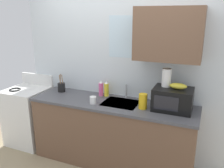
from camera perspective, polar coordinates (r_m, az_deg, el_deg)
name	(u,v)px	position (r m, az deg, el deg)	size (l,w,h in m)	color
kitchen_wall_assembly	(128,65)	(3.21, 4.02, 4.59)	(2.98, 0.42, 2.50)	silver
counter_unit	(112,132)	(3.28, 0.04, -11.67)	(2.21, 0.63, 0.90)	brown
sink_faucet	(126,91)	(3.24, 3.49, -1.76)	(0.03, 0.03, 0.19)	#B2B5BA
stove_range	(29,115)	(4.02, -19.59, -7.20)	(0.60, 0.60, 1.08)	white
microwave	(173,99)	(2.90, 14.57, -3.60)	(0.46, 0.35, 0.27)	black
banana_bunch	(178,86)	(2.85, 15.82, -0.49)	(0.20, 0.11, 0.07)	gold
paper_towel_roll	(167,78)	(2.89, 13.13, 1.53)	(0.11, 0.11, 0.22)	white
dish_soap_bottle_yellow	(106,89)	(3.30, -1.35, -1.25)	(0.07, 0.07, 0.22)	yellow
dish_soap_bottle_pink	(101,89)	(3.31, -2.70, -1.14)	(0.06, 0.06, 0.22)	#E55999
cereal_canister	(143,101)	(2.89, 7.54, -4.19)	(0.10, 0.10, 0.19)	gold
mug_white	(93,100)	(3.04, -4.63, -3.92)	(0.08, 0.08, 0.10)	white
utensil_crock	(61,87)	(3.58, -12.21, -0.73)	(0.11, 0.11, 0.27)	black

